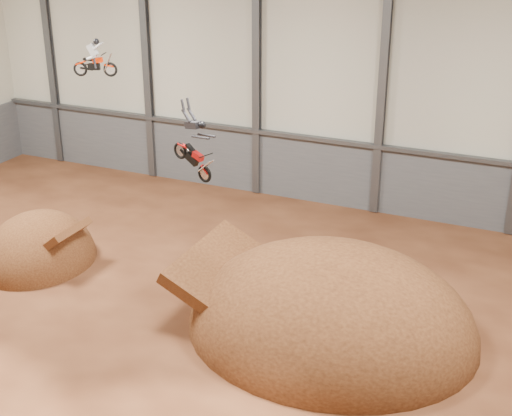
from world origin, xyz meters
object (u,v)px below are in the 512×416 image
Objects in this scene: takeoff_ramp at (40,262)px; landing_ramp at (330,330)px; fmx_rider_a at (94,56)px; fmx_rider_b at (189,139)px.

landing_ramp is at bearing 0.02° from takeoff_ramp.
landing_ramp is at bearing -26.01° from fmx_rider_a.
fmx_rider_a is (2.61, 1.73, 9.04)m from takeoff_ramp.
fmx_rider_a is at bearing 33.53° from takeoff_ramp.
fmx_rider_b is at bearing -43.53° from fmx_rider_a.
fmx_rider_b is (8.50, -1.20, 7.14)m from takeoff_ramp.
takeoff_ramp is 2.10× the size of fmx_rider_b.
takeoff_ramp is at bearing -163.51° from fmx_rider_a.
fmx_rider_a is at bearing 171.03° from landing_ramp.
fmx_rider_a is 0.71× the size of fmx_rider_b.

